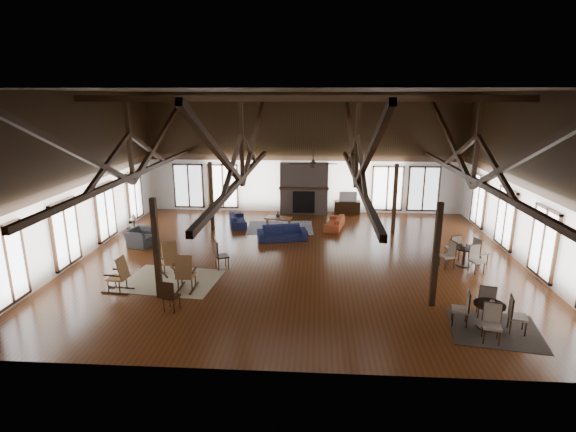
# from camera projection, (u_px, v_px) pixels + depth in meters

# --- Properties ---
(floor) EXTENTS (16.00, 16.00, 0.00)m
(floor) POSITION_uv_depth(u_px,v_px,m) (298.00, 259.00, 16.59)
(floor) COLOR #572712
(floor) RESTS_ON ground
(ceiling) EXTENTS (16.00, 14.00, 0.02)m
(ceiling) POSITION_uv_depth(u_px,v_px,m) (299.00, 91.00, 15.02)
(ceiling) COLOR black
(ceiling) RESTS_ON wall_back
(wall_back) EXTENTS (16.00, 0.02, 6.00)m
(wall_back) POSITION_uv_depth(u_px,v_px,m) (305.00, 154.00, 22.55)
(wall_back) COLOR silver
(wall_back) RESTS_ON floor
(wall_front) EXTENTS (16.00, 0.02, 6.00)m
(wall_front) POSITION_uv_depth(u_px,v_px,m) (285.00, 242.00, 9.06)
(wall_front) COLOR silver
(wall_front) RESTS_ON floor
(wall_left) EXTENTS (0.02, 14.00, 6.00)m
(wall_left) POSITION_uv_depth(u_px,v_px,m) (79.00, 176.00, 16.30)
(wall_left) COLOR silver
(wall_left) RESTS_ON floor
(wall_right) EXTENTS (0.02, 14.00, 6.00)m
(wall_right) POSITION_uv_depth(u_px,v_px,m) (533.00, 182.00, 15.31)
(wall_right) COLOR silver
(wall_right) RESTS_ON floor
(roof_truss) EXTENTS (15.60, 14.07, 3.14)m
(roof_truss) POSITION_uv_depth(u_px,v_px,m) (299.00, 150.00, 15.53)
(roof_truss) COLOR black
(roof_truss) RESTS_ON wall_back
(post_grid) EXTENTS (8.16, 7.16, 3.05)m
(post_grid) POSITION_uv_depth(u_px,v_px,m) (299.00, 219.00, 16.19)
(post_grid) COLOR black
(post_grid) RESTS_ON floor
(fireplace) EXTENTS (2.50, 0.69, 2.60)m
(fireplace) POSITION_uv_depth(u_px,v_px,m) (304.00, 188.00, 22.68)
(fireplace) COLOR #746258
(fireplace) RESTS_ON floor
(ceiling_fan) EXTENTS (1.60, 1.60, 0.75)m
(ceiling_fan) POSITION_uv_depth(u_px,v_px,m) (313.00, 163.00, 14.62)
(ceiling_fan) COLOR black
(ceiling_fan) RESTS_ON roof_truss
(sofa_navy_front) EXTENTS (2.17, 1.23, 0.60)m
(sofa_navy_front) POSITION_uv_depth(u_px,v_px,m) (282.00, 233.00, 18.70)
(sofa_navy_front) COLOR #181D43
(sofa_navy_front) RESTS_ON floor
(sofa_navy_left) EXTENTS (1.90, 1.12, 0.52)m
(sofa_navy_left) POSITION_uv_depth(u_px,v_px,m) (238.00, 220.00, 20.84)
(sofa_navy_left) COLOR #181E43
(sofa_navy_left) RESTS_ON floor
(sofa_orange) EXTENTS (1.87, 1.04, 0.52)m
(sofa_orange) POSITION_uv_depth(u_px,v_px,m) (334.00, 222.00, 20.39)
(sofa_orange) COLOR #A94220
(sofa_orange) RESTS_ON floor
(coffee_table) EXTENTS (1.30, 0.87, 0.46)m
(coffee_table) POSITION_uv_depth(u_px,v_px,m) (278.00, 219.00, 20.47)
(coffee_table) COLOR brown
(coffee_table) RESTS_ON floor
(vase) EXTENTS (0.27, 0.27, 0.21)m
(vase) POSITION_uv_depth(u_px,v_px,m) (278.00, 215.00, 20.52)
(vase) COLOR #B2B2B2
(vase) RESTS_ON coffee_table
(armchair) EXTENTS (1.25, 1.15, 0.69)m
(armchair) POSITION_uv_depth(u_px,v_px,m) (141.00, 237.00, 17.99)
(armchair) COLOR #2A2B2D
(armchair) RESTS_ON floor
(side_table_lamp) EXTENTS (0.44, 0.44, 1.13)m
(side_table_lamp) POSITION_uv_depth(u_px,v_px,m) (134.00, 230.00, 18.70)
(side_table_lamp) COLOR black
(side_table_lamp) RESTS_ON floor
(rocking_chair_a) EXTENTS (0.90, 0.99, 1.14)m
(rocking_chair_a) POSITION_uv_depth(u_px,v_px,m) (169.00, 259.00, 15.08)
(rocking_chair_a) COLOR #9F6F3C
(rocking_chair_a) RESTS_ON floor
(rocking_chair_b) EXTENTS (0.52, 0.92, 1.18)m
(rocking_chair_b) POSITION_uv_depth(u_px,v_px,m) (185.00, 274.00, 13.78)
(rocking_chair_b) COLOR #9F6F3C
(rocking_chair_b) RESTS_ON floor
(rocking_chair_c) EXTENTS (0.92, 0.56, 1.13)m
(rocking_chair_c) POSITION_uv_depth(u_px,v_px,m) (120.00, 275.00, 13.73)
(rocking_chair_c) COLOR #9F6F3C
(rocking_chair_c) RESTS_ON floor
(side_chair_a) EXTENTS (0.58, 0.58, 1.03)m
(side_chair_a) POSITION_uv_depth(u_px,v_px,m) (219.00, 253.00, 15.47)
(side_chair_a) COLOR black
(side_chair_a) RESTS_ON floor
(side_chair_b) EXTENTS (0.46, 0.46, 0.92)m
(side_chair_b) POSITION_uv_depth(u_px,v_px,m) (169.00, 294.00, 12.43)
(side_chair_b) COLOR black
(side_chair_b) RESTS_ON floor
(cafe_table_near) EXTENTS (1.87, 1.87, 0.95)m
(cafe_table_near) POSITION_uv_depth(u_px,v_px,m) (489.00, 311.00, 11.56)
(cafe_table_near) COLOR black
(cafe_table_near) RESTS_ON floor
(cafe_table_far) EXTENTS (1.85, 1.85, 0.95)m
(cafe_table_far) POSITION_uv_depth(u_px,v_px,m) (464.00, 253.00, 15.83)
(cafe_table_far) COLOR black
(cafe_table_far) RESTS_ON floor
(cup_near) EXTENTS (0.16, 0.16, 0.10)m
(cup_near) POSITION_uv_depth(u_px,v_px,m) (492.00, 302.00, 11.49)
(cup_near) COLOR #B2B2B2
(cup_near) RESTS_ON cafe_table_near
(cup_far) EXTENTS (0.14, 0.14, 0.10)m
(cup_far) POSITION_uv_depth(u_px,v_px,m) (464.00, 246.00, 15.82)
(cup_far) COLOR #B2B2B2
(cup_far) RESTS_ON cafe_table_far
(tv_console) EXTENTS (1.29, 0.48, 0.64)m
(tv_console) POSITION_uv_depth(u_px,v_px,m) (347.00, 207.00, 22.87)
(tv_console) COLOR black
(tv_console) RESTS_ON floor
(television) EXTENTS (0.89, 0.13, 0.51)m
(television) POSITION_uv_depth(u_px,v_px,m) (348.00, 196.00, 22.72)
(television) COLOR #B2B2B2
(television) RESTS_ON tv_console
(rug_tan) EXTENTS (3.21, 2.64, 0.01)m
(rug_tan) POSITION_uv_depth(u_px,v_px,m) (171.00, 281.00, 14.65)
(rug_tan) COLOR tan
(rug_tan) RESTS_ON floor
(rug_navy) EXTENTS (3.08, 2.39, 0.01)m
(rug_navy) POSITION_uv_depth(u_px,v_px,m) (280.00, 228.00, 20.49)
(rug_navy) COLOR #181E45
(rug_navy) RESTS_ON floor
(rug_dark) EXTENTS (2.49, 2.33, 0.01)m
(rug_dark) POSITION_uv_depth(u_px,v_px,m) (495.00, 329.00, 11.61)
(rug_dark) COLOR black
(rug_dark) RESTS_ON floor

